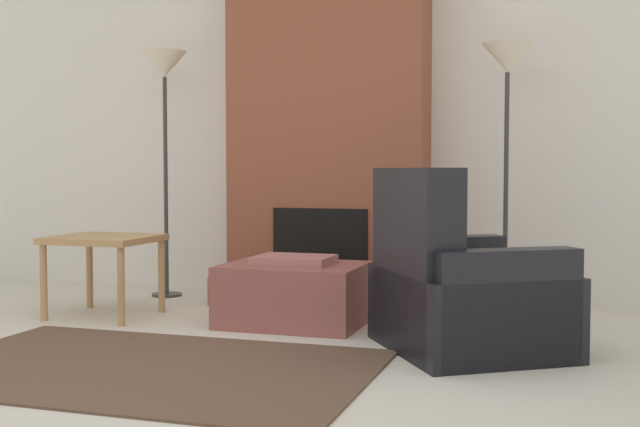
{
  "coord_description": "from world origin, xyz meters",
  "views": [
    {
      "loc": [
        1.68,
        -2.79,
        0.93
      ],
      "look_at": [
        0.0,
        2.49,
        0.63
      ],
      "focal_mm": 45.0,
      "sensor_mm": 36.0,
      "label": 1
    }
  ],
  "objects_px": {
    "ottoman": "(294,293)",
    "floor_lamp_right": "(507,77)",
    "armchair": "(457,295)",
    "floor_lamp_left": "(165,82)",
    "side_table": "(104,247)"
  },
  "relations": [
    {
      "from": "ottoman",
      "to": "floor_lamp_right",
      "type": "height_order",
      "value": "floor_lamp_right"
    },
    {
      "from": "armchair",
      "to": "floor_lamp_right",
      "type": "height_order",
      "value": "floor_lamp_right"
    },
    {
      "from": "ottoman",
      "to": "armchair",
      "type": "bearing_deg",
      "value": -21.57
    },
    {
      "from": "floor_lamp_left",
      "to": "floor_lamp_right",
      "type": "bearing_deg",
      "value": 0.0
    },
    {
      "from": "armchair",
      "to": "floor_lamp_left",
      "type": "bearing_deg",
      "value": 30.01
    },
    {
      "from": "ottoman",
      "to": "floor_lamp_right",
      "type": "distance_m",
      "value": 1.94
    },
    {
      "from": "ottoman",
      "to": "armchair",
      "type": "height_order",
      "value": "armchair"
    },
    {
      "from": "armchair",
      "to": "side_table",
      "type": "relative_size",
      "value": 1.92
    },
    {
      "from": "side_table",
      "to": "floor_lamp_left",
      "type": "bearing_deg",
      "value": 91.87
    },
    {
      "from": "armchair",
      "to": "floor_lamp_left",
      "type": "relative_size",
      "value": 0.67
    },
    {
      "from": "armchair",
      "to": "side_table",
      "type": "xyz_separation_m",
      "value": [
        -2.27,
        0.3,
        0.15
      ]
    },
    {
      "from": "armchair",
      "to": "floor_lamp_right",
      "type": "bearing_deg",
      "value": -40.14
    },
    {
      "from": "floor_lamp_right",
      "to": "floor_lamp_left",
      "type": "bearing_deg",
      "value": -180.0
    },
    {
      "from": "ottoman",
      "to": "floor_lamp_right",
      "type": "bearing_deg",
      "value": 32.84
    },
    {
      "from": "side_table",
      "to": "floor_lamp_right",
      "type": "bearing_deg",
      "value": 19.75
    }
  ]
}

